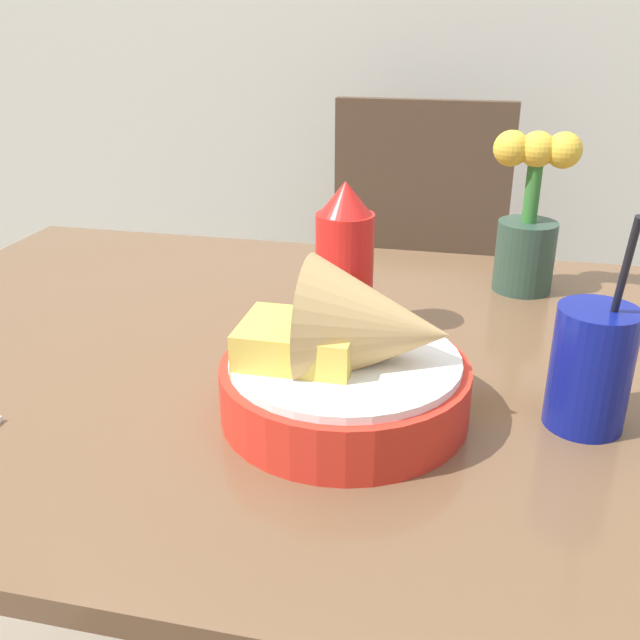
{
  "coord_description": "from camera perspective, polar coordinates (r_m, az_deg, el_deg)",
  "views": [
    {
      "loc": [
        0.2,
        -0.74,
        1.1
      ],
      "look_at": [
        0.05,
        -0.04,
        0.79
      ],
      "focal_mm": 40.0,
      "sensor_mm": 36.0,
      "label": 1
    }
  ],
  "objects": [
    {
      "name": "ketchup_bottle",
      "position": [
        0.87,
        1.98,
        4.73
      ],
      "size": [
        0.07,
        0.07,
        0.19
      ],
      "color": "red",
      "rests_on": "dining_table"
    },
    {
      "name": "dining_table",
      "position": [
        0.9,
        -2.3,
        -7.96
      ],
      "size": [
        1.16,
        0.83,
        0.73
      ],
      "color": "brown",
      "rests_on": "ground_plane"
    },
    {
      "name": "chair_far_window",
      "position": [
        1.64,
        7.48,
        3.62
      ],
      "size": [
        0.4,
        0.4,
        0.92
      ],
      "color": "#473323",
      "rests_on": "ground_plane"
    },
    {
      "name": "drink_cup",
      "position": [
        0.73,
        20.8,
        -3.88
      ],
      "size": [
        0.08,
        0.08,
        0.22
      ],
      "color": "navy",
      "rests_on": "dining_table"
    },
    {
      "name": "flower_vase",
      "position": [
        1.05,
        16.36,
        7.59
      ],
      "size": [
        0.12,
        0.08,
        0.23
      ],
      "color": "#2D4738",
      "rests_on": "dining_table"
    },
    {
      "name": "food_basket",
      "position": [
        0.69,
        2.7,
        -3.45
      ],
      "size": [
        0.25,
        0.25,
        0.16
      ],
      "color": "red",
      "rests_on": "dining_table"
    }
  ]
}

